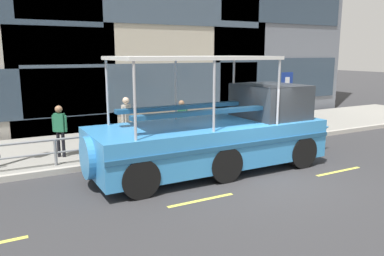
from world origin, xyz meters
name	(u,v)px	position (x,y,z in m)	size (l,w,h in m)	color
ground_plane	(262,177)	(0.00, 0.00, 0.00)	(120.00, 120.00, 0.00)	#333335
sidewalk	(176,137)	(0.00, 5.60, 0.09)	(32.00, 4.80, 0.18)	gray
curb_edge	(207,150)	(0.00, 3.11, 0.09)	(32.00, 0.18, 0.18)	#B2ADA3
lane_centreline	(277,184)	(0.00, -0.68, 0.00)	(25.80, 0.12, 0.01)	#DBD64C
curb_guardrail	(174,134)	(-1.12, 3.45, 0.74)	(12.01, 0.09, 0.83)	gray
parking_sign	(286,92)	(4.27, 3.81, 1.92)	(0.60, 0.12, 2.57)	#4C4F54
duck_tour_boat	(223,133)	(-0.47, 1.36, 1.09)	(8.91, 2.66, 3.44)	#388CD1
pedestrian_near_bow	(246,110)	(2.82, 4.63, 1.15)	(0.24, 0.46, 1.62)	black
pedestrian_mid_left	(182,117)	(-0.31, 4.47, 1.14)	(0.42, 0.29, 1.59)	#47423D
pedestrian_mid_right	(126,117)	(-2.37, 4.87, 1.26)	(0.42, 0.36, 1.78)	#1E2338
pedestrian_near_stern	(60,126)	(-4.78, 4.38, 1.20)	(0.42, 0.33, 1.69)	black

